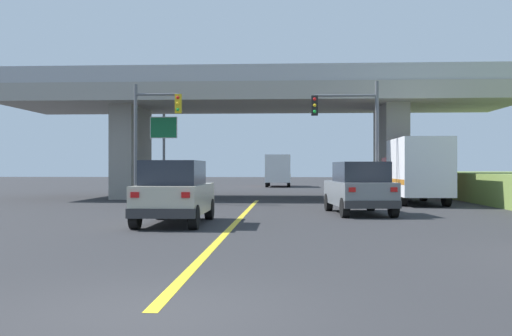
{
  "coord_description": "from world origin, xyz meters",
  "views": [
    {
      "loc": [
        1.7,
        -7.19,
        1.79
      ],
      "look_at": [
        0.52,
        14.64,
        1.79
      ],
      "focal_mm": 41.49,
      "sensor_mm": 36.0,
      "label": 1
    }
  ],
  "objects_px": {
    "suv_lead": "(175,192)",
    "highway_sign": "(164,137)",
    "traffic_signal_nearside": "(355,126)",
    "traffic_signal_farside": "(150,127)",
    "box_truck": "(416,170)",
    "semi_truck_distant": "(278,170)",
    "suv_crossing": "(359,188)"
  },
  "relations": [
    {
      "from": "box_truck",
      "to": "traffic_signal_farside",
      "type": "xyz_separation_m",
      "value": [
        -13.29,
        -0.39,
        2.15
      ]
    },
    {
      "from": "suv_crossing",
      "to": "highway_sign",
      "type": "bearing_deg",
      "value": 129.0
    },
    {
      "from": "traffic_signal_nearside",
      "to": "highway_sign",
      "type": "height_order",
      "value": "traffic_signal_nearside"
    },
    {
      "from": "suv_crossing",
      "to": "box_truck",
      "type": "distance_m",
      "value": 7.69
    },
    {
      "from": "suv_lead",
      "to": "semi_truck_distant",
      "type": "xyz_separation_m",
      "value": [
        2.65,
        37.85,
        0.57
      ]
    },
    {
      "from": "semi_truck_distant",
      "to": "box_truck",
      "type": "bearing_deg",
      "value": -74.7
    },
    {
      "from": "traffic_signal_nearside",
      "to": "highway_sign",
      "type": "distance_m",
      "value": 10.99
    },
    {
      "from": "traffic_signal_farside",
      "to": "highway_sign",
      "type": "xyz_separation_m",
      "value": [
        -0.02,
        3.37,
        -0.29
      ]
    },
    {
      "from": "traffic_signal_nearside",
      "to": "traffic_signal_farside",
      "type": "distance_m",
      "value": 10.2
    },
    {
      "from": "suv_lead",
      "to": "traffic_signal_nearside",
      "type": "bearing_deg",
      "value": 55.94
    },
    {
      "from": "suv_crossing",
      "to": "traffic_signal_farside",
      "type": "bearing_deg",
      "value": 140.76
    },
    {
      "from": "suv_lead",
      "to": "semi_truck_distant",
      "type": "relative_size",
      "value": 0.7
    },
    {
      "from": "box_truck",
      "to": "traffic_signal_farside",
      "type": "distance_m",
      "value": 13.47
    },
    {
      "from": "suv_crossing",
      "to": "traffic_signal_farside",
      "type": "distance_m",
      "value": 11.94
    },
    {
      "from": "traffic_signal_farside",
      "to": "highway_sign",
      "type": "height_order",
      "value": "traffic_signal_farside"
    },
    {
      "from": "suv_crossing",
      "to": "traffic_signal_farside",
      "type": "height_order",
      "value": "traffic_signal_farside"
    },
    {
      "from": "suv_crossing",
      "to": "box_truck",
      "type": "height_order",
      "value": "box_truck"
    },
    {
      "from": "suv_lead",
      "to": "traffic_signal_farside",
      "type": "distance_m",
      "value": 11.66
    },
    {
      "from": "box_truck",
      "to": "traffic_signal_farside",
      "type": "relative_size",
      "value": 1.15
    },
    {
      "from": "traffic_signal_nearside",
      "to": "semi_truck_distant",
      "type": "xyz_separation_m",
      "value": [
        -4.18,
        27.74,
        -2.22
      ]
    },
    {
      "from": "box_truck",
      "to": "suv_lead",
      "type": "bearing_deg",
      "value": -131.6
    },
    {
      "from": "traffic_signal_nearside",
      "to": "highway_sign",
      "type": "xyz_separation_m",
      "value": [
        -10.2,
        4.08,
        -0.26
      ]
    },
    {
      "from": "traffic_signal_farside",
      "to": "traffic_signal_nearside",
      "type": "bearing_deg",
      "value": -3.95
    },
    {
      "from": "suv_crossing",
      "to": "highway_sign",
      "type": "distance_m",
      "value": 13.99
    },
    {
      "from": "semi_truck_distant",
      "to": "suv_lead",
      "type": "bearing_deg",
      "value": -94.0
    },
    {
      "from": "suv_lead",
      "to": "highway_sign",
      "type": "xyz_separation_m",
      "value": [
        -3.37,
        14.18,
        2.52
      ]
    },
    {
      "from": "box_truck",
      "to": "highway_sign",
      "type": "xyz_separation_m",
      "value": [
        -13.31,
        2.98,
        1.86
      ]
    },
    {
      "from": "traffic_signal_farside",
      "to": "highway_sign",
      "type": "relative_size",
      "value": 1.25
    },
    {
      "from": "suv_crossing",
      "to": "semi_truck_distant",
      "type": "xyz_separation_m",
      "value": [
        -3.7,
        33.42,
        0.57
      ]
    },
    {
      "from": "suv_crossing",
      "to": "semi_truck_distant",
      "type": "relative_size",
      "value": 0.73
    },
    {
      "from": "suv_lead",
      "to": "highway_sign",
      "type": "relative_size",
      "value": 0.94
    },
    {
      "from": "highway_sign",
      "to": "semi_truck_distant",
      "type": "bearing_deg",
      "value": 75.74
    }
  ]
}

